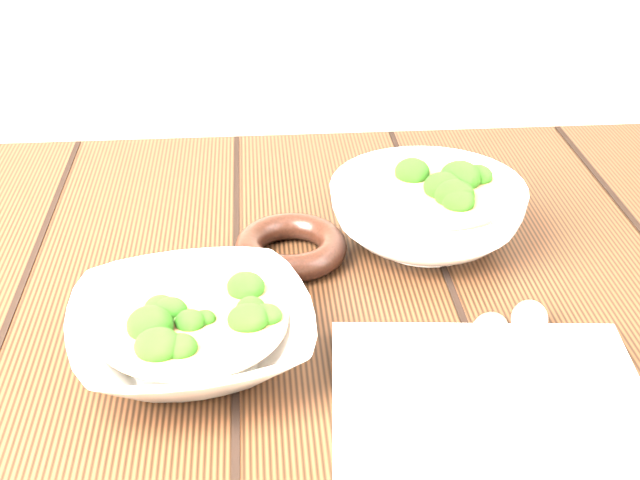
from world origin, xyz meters
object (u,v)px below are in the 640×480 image
table (263,412)px  napkin (490,404)px  soup_bowl_front (192,331)px  trivet (291,247)px  soup_bowl_back (427,211)px

table → napkin: 0.26m
napkin → soup_bowl_front: bearing=164.6°
soup_bowl_front → trivet: 0.18m
soup_bowl_front → napkin: 0.24m
table → trivet: (0.03, 0.09, 0.13)m
table → soup_bowl_back: 0.26m
soup_bowl_front → trivet: size_ratio=2.04×
trivet → napkin: 0.28m
soup_bowl_back → trivet: 0.14m
soup_bowl_front → napkin: bearing=-20.6°
trivet → napkin: bearing=-59.8°
soup_bowl_back → napkin: 0.27m
soup_bowl_front → trivet: bearing=60.0°
table → soup_bowl_front: (-0.05, -0.07, 0.15)m
table → soup_bowl_back: soup_bowl_back is taller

